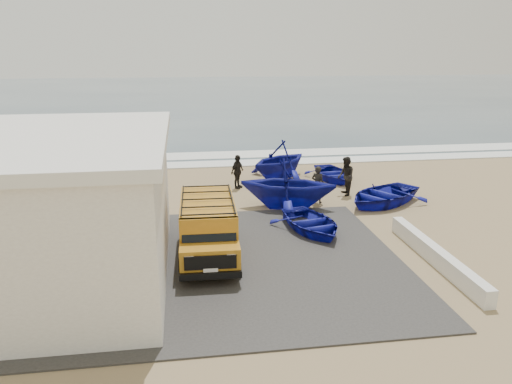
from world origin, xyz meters
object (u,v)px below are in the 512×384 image
boat_mid_left (288,184)px  boat_near_left (311,223)px  parapet (436,255)px  van (208,226)px  boat_near_right (382,195)px  boat_mid_right (333,173)px  building (25,208)px  fisherman_middle (346,176)px  fisherman_front (318,184)px  boat_far_left (280,160)px  fisherman_back (237,172)px

boat_mid_left → boat_near_left: bearing=-156.7°
parapet → van: size_ratio=1.31×
van → boat_near_right: van is taller
van → boat_mid_right: van is taller
building → boat_near_left: size_ratio=2.73×
boat_near_right → boat_mid_left: boat_mid_left is taller
parapet → boat_mid_left: bearing=118.8°
van → parapet: bearing=-11.4°
parapet → boat_near_left: bearing=133.8°
boat_near_left → fisherman_middle: 5.29m
parapet → fisherman_front: fisherman_front is taller
building → van: 5.51m
fisherman_front → boat_far_left: bearing=-37.0°
fisherman_front → fisherman_middle: fisherman_middle is taller
boat_near_right → fisherman_middle: size_ratio=2.25×
van → fisherman_back: size_ratio=2.76×
building → boat_near_right: size_ratio=2.30×
parapet → fisherman_front: size_ratio=3.62×
boat_mid_left → fisherman_front: (1.47, 0.56, -0.25)m
van → fisherman_front: size_ratio=2.76×
parapet → boat_near_left: size_ratio=1.74×
fisherman_front → boat_mid_right: bearing=-74.2°
boat_near_left → boat_mid_left: boat_mid_left is taller
boat_far_left → fisherman_middle: 4.29m
building → fisherman_back: size_ratio=5.67×
boat_far_left → fisherman_middle: bearing=-4.3°
van → fisherman_front: (5.13, 5.24, -0.21)m
boat_near_right → fisherman_back: (-6.02, 3.52, 0.41)m
boat_mid_right → boat_mid_left: bearing=-132.3°
boat_near_left → fisherman_back: 6.74m
fisherman_middle → fisherman_back: 5.22m
boat_far_left → fisherman_front: size_ratio=2.30×
boat_near_left → fisherman_front: fisherman_front is taller
parapet → boat_mid_left: (-3.49, 6.35, 0.80)m
building → fisherman_middle: 13.92m
boat_near_left → boat_mid_right: (3.02, 7.23, -0.01)m
building → fisherman_back: building is taller
van → boat_near_right: (7.89, 4.58, -0.62)m
boat_near_left → fisherman_middle: (2.79, 4.47, 0.55)m
boat_mid_left → fisherman_middle: 3.40m
boat_mid_left → fisherman_back: 3.86m
boat_near_right → boat_near_left: bearing=-87.1°
building → van: bearing=7.1°
building → boat_mid_right: size_ratio=2.80×
boat_near_right → van: bearing=-93.1°
boat_near_left → fisherman_back: (-2.06, 6.40, 0.47)m
boat_mid_right → fisherman_back: bearing=-175.2°
boat_mid_left → boat_far_left: bearing=11.1°
boat_near_left → boat_near_right: (3.96, 2.89, 0.07)m
boat_far_left → fisherman_back: (-2.40, -1.58, -0.17)m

